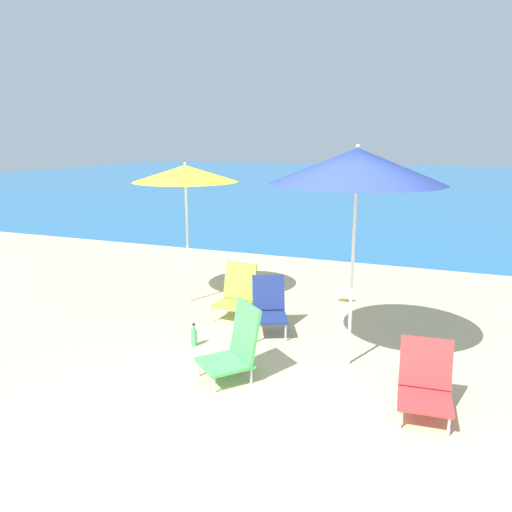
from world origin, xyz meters
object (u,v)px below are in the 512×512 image
at_px(beach_umbrella_navy, 357,166).
at_px(beach_chair_lime, 237,292).
at_px(water_bottle, 194,337).
at_px(beach_umbrella_yellow, 185,174).
at_px(beach_chair_red, 425,382).
at_px(beach_chair_navy, 269,306).
at_px(beach_chair_green, 236,346).
at_px(seagull, 343,294).

bearing_deg(beach_umbrella_navy, beach_chair_lime, 151.62).
bearing_deg(water_bottle, beach_umbrella_yellow, 120.54).
bearing_deg(beach_chair_red, water_bottle, 162.80).
relative_size(beach_umbrella_yellow, beach_chair_lime, 2.80).
bearing_deg(water_bottle, beach_chair_red, -12.68).
height_order(beach_chair_lime, beach_chair_navy, beach_chair_lime).
height_order(beach_chair_lime, beach_chair_green, beach_chair_green).
height_order(beach_umbrella_navy, seagull, beach_umbrella_navy).
height_order(beach_umbrella_navy, beach_chair_green, beach_umbrella_navy).
relative_size(beach_chair_navy, water_bottle, 2.52).
distance_m(beach_umbrella_yellow, beach_chair_lime, 1.92).
height_order(beach_chair_navy, seagull, beach_chair_navy).
bearing_deg(beach_chair_red, beach_chair_lime, 141.81).
relative_size(beach_umbrella_yellow, water_bottle, 7.46).
relative_size(beach_umbrella_yellow, seagull, 8.03).
bearing_deg(beach_umbrella_yellow, beach_chair_navy, -24.49).
bearing_deg(beach_umbrella_yellow, beach_umbrella_navy, -25.58).
relative_size(beach_chair_navy, seagull, 2.71).
bearing_deg(beach_chair_navy, seagull, 42.50).
bearing_deg(beach_umbrella_navy, seagull, 103.04).
bearing_deg(seagull, beach_chair_green, -100.92).
distance_m(beach_umbrella_navy, beach_chair_navy, 2.28).
distance_m(beach_umbrella_yellow, beach_chair_green, 3.15).
bearing_deg(beach_umbrella_navy, water_bottle, -174.53).
relative_size(beach_umbrella_yellow, beach_chair_green, 2.69).
xyz_separation_m(beach_chair_green, water_bottle, (-0.81, 0.58, -0.24)).
xyz_separation_m(beach_umbrella_yellow, beach_umbrella_navy, (2.77, -1.33, 0.23)).
xyz_separation_m(beach_umbrella_yellow, beach_chair_red, (3.62, -2.12, -1.67)).
distance_m(beach_chair_red, seagull, 3.26).
distance_m(beach_umbrella_yellow, seagull, 3.05).
bearing_deg(beach_chair_lime, beach_chair_green, -63.55).
distance_m(water_bottle, seagull, 2.72).
height_order(beach_umbrella_yellow, beach_umbrella_navy, beach_umbrella_navy).
distance_m(beach_umbrella_yellow, water_bottle, 2.57).
xyz_separation_m(beach_umbrella_yellow, water_bottle, (0.89, -1.51, -1.88)).
bearing_deg(seagull, water_bottle, -120.45).
xyz_separation_m(beach_chair_lime, seagull, (1.30, 1.19, -0.23)).
relative_size(beach_chair_red, water_bottle, 2.36).
bearing_deg(beach_chair_lime, beach_chair_navy, -27.29).
relative_size(beach_umbrella_yellow, beach_chair_navy, 2.96).
relative_size(beach_chair_lime, water_bottle, 2.66).
relative_size(beach_umbrella_navy, beach_chair_navy, 3.35).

